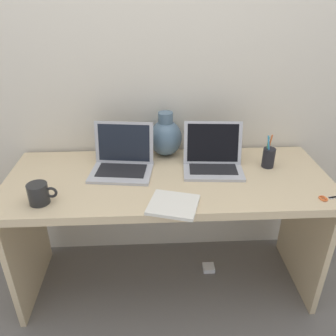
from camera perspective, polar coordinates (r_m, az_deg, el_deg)
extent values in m
plane|color=slate|center=(2.16, 0.00, -18.46)|extent=(6.00, 6.00, 0.00)
cube|color=beige|center=(1.88, -0.58, 16.90)|extent=(4.40, 0.04, 2.40)
cube|color=#D1B78C|center=(1.71, 0.00, -2.06)|extent=(1.62, 0.64, 0.04)
cube|color=#D1B78C|center=(2.04, -22.56, -11.28)|extent=(0.03, 0.55, 0.68)
cube|color=#D1B78C|center=(2.10, 21.83, -9.95)|extent=(0.03, 0.55, 0.68)
cube|color=#B2B2B7|center=(1.75, -7.79, -0.65)|extent=(0.33, 0.28, 0.01)
cube|color=black|center=(1.74, -7.81, -0.40)|extent=(0.26, 0.17, 0.00)
cube|color=#B2B2B7|center=(1.78, -7.39, 4.22)|extent=(0.31, 0.08, 0.22)
cube|color=black|center=(1.78, -7.39, 4.22)|extent=(0.27, 0.07, 0.19)
cube|color=#B2B2B7|center=(1.77, 7.54, -0.28)|extent=(0.32, 0.25, 0.01)
cube|color=black|center=(1.76, 7.56, -0.02)|extent=(0.25, 0.15, 0.00)
cube|color=#B2B2B7|center=(1.79, 7.52, 4.21)|extent=(0.31, 0.09, 0.22)
cube|color=black|center=(1.79, 7.52, 4.21)|extent=(0.27, 0.08, 0.19)
ellipsoid|color=slate|center=(1.89, -0.40, 5.08)|extent=(0.18, 0.18, 0.20)
cylinder|color=slate|center=(1.85, -0.41, 8.46)|extent=(0.08, 0.08, 0.06)
cube|color=silver|center=(1.48, 0.90, -6.16)|extent=(0.25, 0.24, 0.02)
cylinder|color=black|center=(1.58, -20.93, -4.05)|extent=(0.09, 0.09, 0.09)
torus|color=black|center=(1.57, -18.99, -3.90)|extent=(0.05, 0.01, 0.05)
cylinder|color=black|center=(1.85, 16.51, 1.67)|extent=(0.06, 0.06, 0.10)
cylinder|color=#4CA566|center=(1.83, 16.31, 3.02)|extent=(0.02, 0.03, 0.13)
cylinder|color=orange|center=(1.84, 16.55, 3.27)|extent=(0.03, 0.01, 0.14)
cylinder|color=#338CBF|center=(1.82, 16.58, 3.02)|extent=(0.03, 0.03, 0.15)
torus|color=orange|center=(1.68, 24.69, -4.75)|extent=(0.03, 0.03, 0.01)
torus|color=orange|center=(1.68, 24.50, -4.57)|extent=(0.03, 0.04, 0.01)
cube|color=white|center=(2.23, 6.82, -16.29)|extent=(0.07, 0.07, 0.03)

